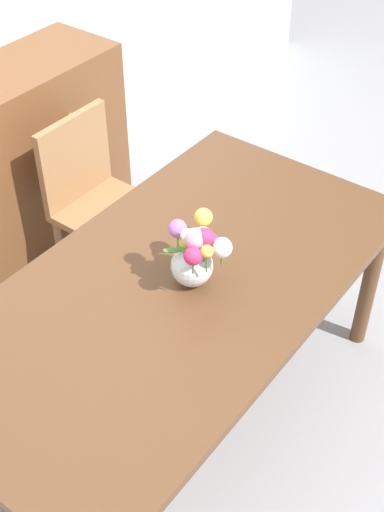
{
  "coord_description": "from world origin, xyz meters",
  "views": [
    {
      "loc": [
        -1.38,
        -1.11,
        2.43
      ],
      "look_at": [
        0.04,
        -0.04,
        0.89
      ],
      "focal_mm": 48.41,
      "sensor_mm": 36.0,
      "label": 1
    }
  ],
  "objects_px": {
    "chair_right": "(95,196)",
    "flower_vase": "(196,253)",
    "dresser": "(0,177)",
    "dining_table": "(176,299)"
  },
  "relations": [
    {
      "from": "dining_table",
      "to": "chair_right",
      "type": "distance_m",
      "value": 0.96
    },
    {
      "from": "flower_vase",
      "to": "dining_table",
      "type": "bearing_deg",
      "value": 129.15
    },
    {
      "from": "dresser",
      "to": "flower_vase",
      "type": "height_order",
      "value": "flower_vase"
    },
    {
      "from": "dresser",
      "to": "flower_vase",
      "type": "relative_size",
      "value": 5.24
    },
    {
      "from": "dining_table",
      "to": "chair_right",
      "type": "relative_size",
      "value": 2.08
    },
    {
      "from": "dresser",
      "to": "flower_vase",
      "type": "distance_m",
      "value": 1.47
    },
    {
      "from": "dresser",
      "to": "flower_vase",
      "type": "xyz_separation_m",
      "value": [
        -0.26,
        -1.39,
        0.4
      ]
    },
    {
      "from": "chair_right",
      "to": "flower_vase",
      "type": "relative_size",
      "value": 3.36
    },
    {
      "from": "dresser",
      "to": "flower_vase",
      "type": "bearing_deg",
      "value": -100.46
    },
    {
      "from": "flower_vase",
      "to": "dresser",
      "type": "bearing_deg",
      "value": 79.54
    }
  ]
}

